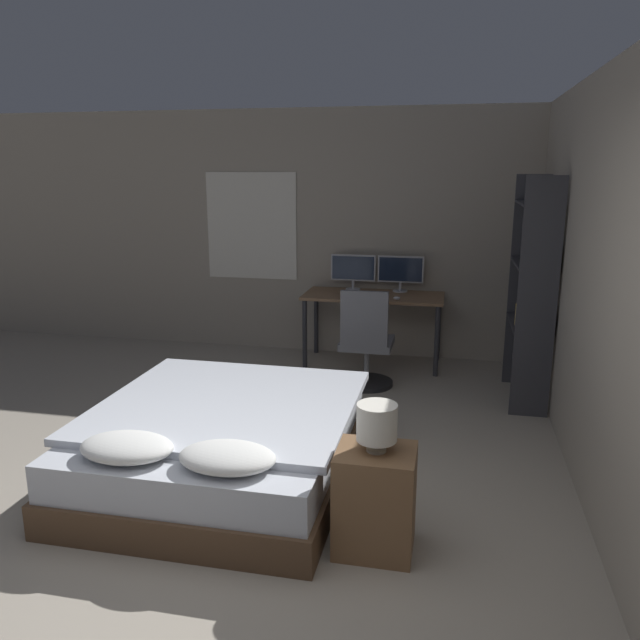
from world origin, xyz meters
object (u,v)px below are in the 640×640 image
Objects in this scene: monitor_left at (353,270)px; bookshelf at (533,285)px; desk at (373,303)px; keyboard at (371,298)px; bed at (224,442)px; office_chair at (366,348)px; bedside_lamp at (377,423)px; computer_mouse at (397,298)px; nightstand at (375,500)px; monitor_right at (401,271)px.

bookshelf is (1.76, -1.07, 0.09)m from monitor_left.
keyboard is (0.00, -0.22, 0.10)m from desk.
office_chair reaches higher than bed.
monitor_left is 0.50× the size of office_chair.
computer_mouse is (-0.19, 3.14, 0.03)m from bedside_lamp.
bookshelf reaches higher than monitor_left.
nightstand is 0.46m from bedside_lamp.
nightstand is 3.73m from monitor_left.
computer_mouse is at bearing 153.26° from bookshelf.
office_chair reaches higher than keyboard.
nightstand is at bearing -82.30° from desk.
keyboard reaches higher than desk.
desk is 21.02× the size of computer_mouse.
desk is 4.19× the size of keyboard.
monitor_right is at bearing 41.26° from desk.
desk is 0.47m from monitor_left.
bookshelf is at bearing -3.55° from office_chair.
monitor_right is at bearing 93.13° from bedside_lamp.
office_chair is 0.49× the size of bookshelf.
office_chair is (-0.42, 2.61, -0.36)m from bedside_lamp.
nightstand is 2.65m from office_chair.
computer_mouse is at bearing 66.22° from office_chair.
office_chair is at bearing 176.45° from bookshelf.
desk is at bearing 90.00° from keyboard.
bedside_lamp reaches higher than desk.
bed is 4.00× the size of monitor_right.
bed is 2.13m from office_chair.
bed is at bearing -97.58° from monitor_left.
monitor_right is 0.50× the size of office_chair.
nightstand is 3.42m from desk.
desk is at bearing 76.64° from bed.
monitor_left is at bearing 180.00° from monitor_right.
monitor_left reaches higher than office_chair.
bookshelf is at bearing 67.53° from bedside_lamp.
nightstand is 0.60× the size of office_chair.
bed is 0.97× the size of bookshelf.
monitor_left is 7.01× the size of computer_mouse.
monitor_right reaches higher than computer_mouse.
bookshelf is (1.50, -0.62, 0.31)m from keyboard.
nightstand is at bearing -78.77° from monitor_left.
bed is at bearing -108.91° from office_chair.
monitor_right is at bearing 93.13° from nightstand.
keyboard reaches higher than nightstand.
office_chair is at bearing -113.78° from computer_mouse.
desk is (-0.45, 3.37, 0.38)m from nightstand.
keyboard is at bearing -60.13° from monitor_left.
computer_mouse is at bearing 93.45° from nightstand.
nightstand is at bearing 90.00° from bedside_lamp.
office_chair is (0.03, -0.75, -0.28)m from desk.
bookshelf reaches higher than computer_mouse.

